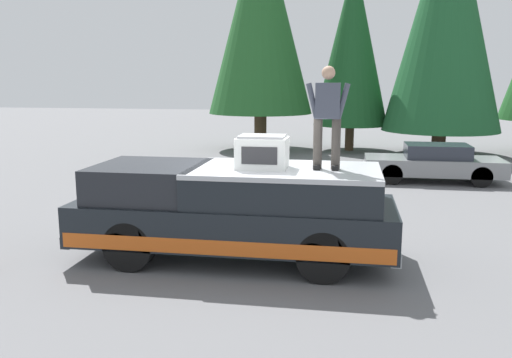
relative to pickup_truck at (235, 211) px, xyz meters
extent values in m
plane|color=slate|center=(0.15, -0.32, -0.87)|extent=(90.00, 90.00, 0.00)
cube|color=black|center=(0.00, 0.01, -0.17)|extent=(2.00, 5.50, 0.70)
cube|color=#CC5619|center=(0.00, 0.01, -0.37)|extent=(2.01, 5.39, 0.24)
cube|color=black|center=(0.00, 1.52, 0.48)|extent=(1.84, 1.87, 0.60)
cube|color=black|center=(0.00, -0.87, 0.44)|extent=(1.92, 3.19, 0.52)
cube|color=#B7BABF|center=(0.00, -0.87, 0.74)|extent=(1.94, 3.19, 0.08)
cube|color=#232326|center=(0.00, 2.70, -0.44)|extent=(1.96, 0.16, 0.20)
cube|color=#B2B5BA|center=(0.00, -2.68, -0.44)|extent=(1.96, 0.16, 0.20)
cylinder|color=black|center=(-0.85, 1.60, -0.45)|extent=(0.30, 0.84, 0.84)
cylinder|color=black|center=(0.85, 1.60, -0.45)|extent=(0.30, 0.84, 0.84)
cylinder|color=black|center=(-0.85, -1.59, -0.45)|extent=(0.30, 0.84, 0.84)
cylinder|color=black|center=(0.85, -1.59, -0.45)|extent=(0.30, 0.84, 0.84)
cube|color=silver|center=(-0.09, -0.50, 1.04)|extent=(0.64, 0.84, 0.52)
cube|color=#2D2D30|center=(-0.42, -0.50, 1.04)|extent=(0.01, 0.59, 0.29)
cube|color=#99999E|center=(-0.09, -0.50, 1.32)|extent=(0.58, 0.76, 0.04)
cylinder|color=#423D38|center=(0.01, -1.72, 1.20)|extent=(0.15, 0.15, 0.84)
cube|color=black|center=(-0.03, -1.72, 0.82)|extent=(0.26, 0.11, 0.08)
cylinder|color=#423D38|center=(0.01, -1.42, 1.20)|extent=(0.15, 0.15, 0.84)
cube|color=black|center=(-0.03, -1.42, 0.82)|extent=(0.26, 0.11, 0.08)
cube|color=#474C5B|center=(0.01, -1.57, 1.91)|extent=(0.24, 0.40, 0.58)
sphere|color=tan|center=(0.01, -1.57, 2.36)|extent=(0.22, 0.22, 0.22)
cylinder|color=#474C5B|center=(-0.02, -1.81, 1.91)|extent=(0.09, 0.23, 0.58)
cylinder|color=#474C5B|center=(-0.02, -1.32, 1.91)|extent=(0.09, 0.23, 0.58)
cube|color=gray|center=(8.12, -4.53, -0.38)|extent=(1.64, 4.10, 0.50)
cube|color=#282D38|center=(8.12, -4.63, 0.08)|extent=(1.31, 1.89, 0.42)
cylinder|color=black|center=(7.40, -3.26, -0.56)|extent=(0.20, 0.62, 0.62)
cylinder|color=black|center=(8.84, -3.26, -0.56)|extent=(0.20, 0.62, 0.62)
cylinder|color=black|center=(7.40, -5.80, -0.56)|extent=(0.20, 0.62, 0.62)
cylinder|color=black|center=(8.84, -5.80, -0.56)|extent=(0.20, 0.62, 0.62)
cylinder|color=#4C3826|center=(14.32, -5.66, -0.37)|extent=(0.57, 0.57, 1.01)
cone|color=#1E562D|center=(14.32, -5.66, 4.87)|extent=(4.74, 4.74, 9.46)
cylinder|color=#4C3826|center=(15.15, -1.99, -0.31)|extent=(0.39, 0.39, 1.12)
cone|color=#194C23|center=(15.15, -1.99, 3.76)|extent=(3.22, 3.22, 7.03)
cylinder|color=#4C3826|center=(14.81, 1.95, -0.06)|extent=(0.55, 0.55, 1.62)
cone|color=#235B28|center=(14.81, 1.95, 5.04)|extent=(4.56, 4.56, 8.57)
camera|label=1|loc=(-8.88, -1.90, 2.26)|focal=37.62mm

